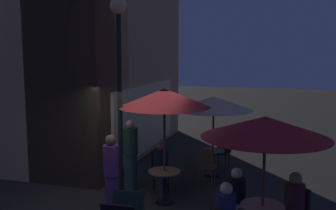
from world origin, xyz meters
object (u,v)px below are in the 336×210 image
(cafe_table_0, at_px, (213,158))
(patio_umbrella_1, at_px, (265,128))
(cafe_chair_4, at_px, (298,208))
(patron_seated_3, at_px, (161,165))
(patron_standing_4, at_px, (111,177))
(patio_umbrella_0, at_px, (214,104))
(patron_seated_2, at_px, (292,202))
(street_lamp_near_corner, at_px, (119,59))
(cafe_table_2, at_px, (164,180))
(cafe_chair_1, at_px, (223,149))
(cafe_chair_0, at_px, (206,164))
(cafe_chair_5, at_px, (160,167))
(patio_umbrella_2, at_px, (164,99))
(cafe_chair_2, at_px, (234,201))
(patron_standing_5, at_px, (131,155))
(patron_seated_0, at_px, (238,196))

(cafe_table_0, bearing_deg, patio_umbrella_1, -157.94)
(cafe_table_0, relative_size, cafe_chair_4, 0.76)
(patron_seated_3, height_order, patron_standing_4, patron_standing_4)
(patio_umbrella_0, relative_size, patron_seated_2, 1.74)
(street_lamp_near_corner, xyz_separation_m, cafe_table_2, (0.47, -0.83, -2.64))
(cafe_chair_1, bearing_deg, street_lamp_near_corner, -14.04)
(cafe_table_0, xyz_separation_m, patron_seated_2, (-3.20, -1.96, 0.23))
(street_lamp_near_corner, relative_size, patron_standing_4, 2.56)
(cafe_chair_4, bearing_deg, cafe_table_2, -60.72)
(patio_umbrella_0, xyz_separation_m, cafe_chair_0, (-0.78, 0.04, -1.41))
(patio_umbrella_1, xyz_separation_m, cafe_chair_5, (2.20, 2.50, -1.51))
(patio_umbrella_0, height_order, cafe_chair_0, patio_umbrella_0)
(street_lamp_near_corner, bearing_deg, patio_umbrella_2, -60.54)
(patron_seated_3, bearing_deg, cafe_chair_5, -180.00)
(cafe_chair_2, bearing_deg, patron_standing_5, -156.91)
(patio_umbrella_1, relative_size, patron_seated_0, 1.91)
(patio_umbrella_2, bearing_deg, cafe_chair_2, -116.06)
(cafe_table_0, distance_m, cafe_chair_5, 1.77)
(patio_umbrella_1, bearing_deg, patron_seated_2, -47.61)
(cafe_chair_1, bearing_deg, patron_standing_4, -9.41)
(cafe_table_2, bearing_deg, patio_umbrella_2, 180.00)
(cafe_table_0, height_order, patron_seated_0, patron_seated_0)
(street_lamp_near_corner, xyz_separation_m, patron_standing_5, (1.01, 0.19, -2.31))
(cafe_chair_4, bearing_deg, street_lamp_near_corner, -49.47)
(cafe_chair_0, distance_m, cafe_chair_1, 1.56)
(patio_umbrella_1, relative_size, patron_seated_3, 1.92)
(cafe_table_0, bearing_deg, street_lamp_near_corner, 150.29)
(cafe_table_0, relative_size, patio_umbrella_0, 0.33)
(cafe_chair_2, height_order, cafe_chair_5, cafe_chair_5)
(cafe_chair_2, relative_size, patron_seated_2, 0.70)
(cafe_chair_4, distance_m, patron_seated_2, 0.19)
(patron_seated_3, bearing_deg, cafe_table_0, 124.46)
(cafe_chair_1, relative_size, patron_seated_3, 0.78)
(patron_standing_4, bearing_deg, street_lamp_near_corner, -167.22)
(patio_umbrella_0, bearing_deg, cafe_chair_0, 177.27)
(cafe_table_0, xyz_separation_m, patio_umbrella_0, (0.00, 0.00, 1.48))
(patron_seated_2, xyz_separation_m, patron_standing_5, (1.54, 3.67, 0.15))
(street_lamp_near_corner, height_order, cafe_chair_4, street_lamp_near_corner)
(cafe_table_2, distance_m, patron_standing_5, 1.20)
(cafe_table_0, bearing_deg, cafe_chair_5, 144.67)
(patio_umbrella_2, bearing_deg, cafe_chair_4, -108.32)
(cafe_table_2, distance_m, patron_seated_0, 1.92)
(cafe_chair_0, relative_size, cafe_chair_4, 1.00)
(cafe_chair_2, distance_m, patron_standing_4, 2.41)
(cafe_table_0, relative_size, patron_standing_5, 0.42)
(street_lamp_near_corner, relative_size, cafe_chair_4, 4.68)
(cafe_table_0, height_order, cafe_chair_2, cafe_chair_2)
(cafe_table_2, xyz_separation_m, cafe_chair_2, (-0.79, -1.61, -0.01))
(cafe_table_0, height_order, cafe_chair_4, cafe_chair_4)
(cafe_table_0, distance_m, cafe_table_2, 2.30)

